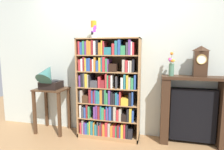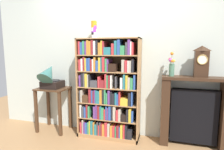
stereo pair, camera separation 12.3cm
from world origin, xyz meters
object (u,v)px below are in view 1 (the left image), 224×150
(mantel_clock, at_px, (200,61))
(fireplace_mantel, at_px, (193,111))
(bookshelf, at_px, (107,91))
(gramophone, at_px, (49,77))
(flower_vase, at_px, (171,66))
(cup_stack, at_px, (94,30))
(side_table_left, at_px, (52,101))

(mantel_clock, bearing_deg, fireplace_mantel, 157.48)
(bookshelf, bearing_deg, gramophone, -174.84)
(bookshelf, height_order, flower_vase, bookshelf)
(fireplace_mantel, relative_size, flower_vase, 2.94)
(mantel_clock, bearing_deg, cup_stack, -179.23)
(fireplace_mantel, bearing_deg, side_table_left, -177.79)
(flower_vase, bearing_deg, gramophone, -176.16)
(mantel_clock, relative_size, flower_vase, 1.24)
(side_table_left, bearing_deg, bookshelf, 1.27)
(gramophone, distance_m, fireplace_mantel, 2.32)
(fireplace_mantel, bearing_deg, flower_vase, -175.87)
(cup_stack, bearing_deg, bookshelf, -5.69)
(side_table_left, distance_m, mantel_clock, 2.44)
(bookshelf, xyz_separation_m, side_table_left, (-0.98, -0.02, -0.22))
(bookshelf, relative_size, gramophone, 3.34)
(mantel_clock, bearing_deg, flower_vase, -179.80)
(cup_stack, height_order, fireplace_mantel, cup_stack)
(bookshelf, height_order, mantel_clock, bookshelf)
(gramophone, distance_m, flower_vase, 1.95)
(gramophone, bearing_deg, fireplace_mantel, 3.89)
(gramophone, xyz_separation_m, flower_vase, (1.94, 0.13, 0.21))
(mantel_clock, bearing_deg, bookshelf, -178.17)
(gramophone, xyz_separation_m, mantel_clock, (2.33, 0.13, 0.29))
(bookshelf, height_order, fireplace_mantel, bookshelf)
(side_table_left, xyz_separation_m, gramophone, (-0.00, -0.07, 0.42))
(gramophone, bearing_deg, mantel_clock, 3.24)
(fireplace_mantel, height_order, flower_vase, flower_vase)
(cup_stack, distance_m, flower_vase, 1.30)
(bookshelf, bearing_deg, fireplace_mantel, 2.92)
(gramophone, bearing_deg, side_table_left, 90.00)
(side_table_left, distance_m, fireplace_mantel, 2.28)
(bookshelf, xyz_separation_m, gramophone, (-0.98, -0.09, 0.20))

